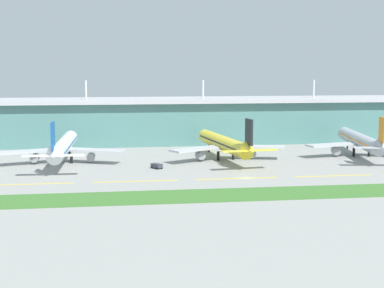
% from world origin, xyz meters
% --- Properties ---
extents(ground_plane, '(600.00, 600.00, 0.00)m').
position_xyz_m(ground_plane, '(0.00, 0.00, 0.00)').
color(ground_plane, gray).
extents(terminal_building, '(288.00, 34.00, 31.13)m').
position_xyz_m(terminal_building, '(-0.00, 95.18, 11.27)').
color(terminal_building, slate).
rests_on(terminal_building, ground).
extents(airliner_near_middle, '(48.77, 69.27, 18.90)m').
position_xyz_m(airliner_near_middle, '(-63.42, 40.92, 6.45)').
color(airliner_near_middle, white).
rests_on(airliner_near_middle, ground).
extents(airliner_center, '(48.40, 63.77, 18.90)m').
position_xyz_m(airliner_center, '(0.93, 40.07, 6.45)').
color(airliner_center, yellow).
rests_on(airliner_center, ground).
extents(airliner_far_middle, '(48.21, 64.73, 18.90)m').
position_xyz_m(airliner_far_middle, '(59.75, 41.02, 6.45)').
color(airliner_far_middle, '#ADB2BC').
rests_on(airliner_far_middle, ground).
extents(taxiway_stripe_west, '(28.00, 0.70, 0.04)m').
position_xyz_m(taxiway_stripe_west, '(-71.00, -0.69, 0.02)').
color(taxiway_stripe_west, yellow).
rests_on(taxiway_stripe_west, ground).
extents(taxiway_stripe_mid_west, '(28.00, 0.70, 0.04)m').
position_xyz_m(taxiway_stripe_mid_west, '(-37.00, -0.69, 0.02)').
color(taxiway_stripe_mid_west, yellow).
rests_on(taxiway_stripe_mid_west, ground).
extents(taxiway_stripe_centre, '(28.00, 0.70, 0.04)m').
position_xyz_m(taxiway_stripe_centre, '(-3.00, -0.69, 0.02)').
color(taxiway_stripe_centre, yellow).
rests_on(taxiway_stripe_centre, ground).
extents(taxiway_stripe_mid_east, '(28.00, 0.70, 0.04)m').
position_xyz_m(taxiway_stripe_mid_east, '(31.00, -0.69, 0.02)').
color(taxiway_stripe_mid_east, yellow).
rests_on(taxiway_stripe_mid_east, ground).
extents(grass_verge, '(300.00, 18.00, 0.10)m').
position_xyz_m(grass_verge, '(0.00, -25.20, 0.05)').
color(grass_verge, '#3D702D').
rests_on(grass_verge, ground).
extents(pushback_tug, '(4.44, 4.99, 1.85)m').
position_xyz_m(pushback_tug, '(-28.21, 22.44, 1.10)').
color(pushback_tug, '#333842').
rests_on(pushback_tug, ground).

